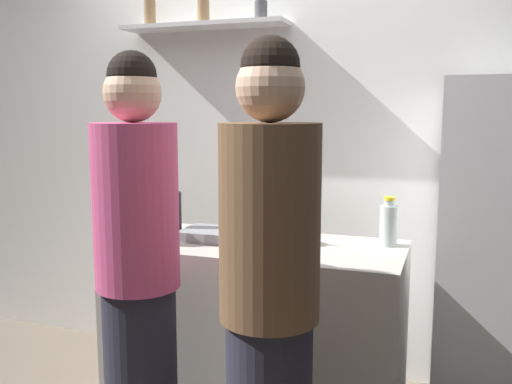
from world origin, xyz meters
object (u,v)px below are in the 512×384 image
object	(u,v)px
baking_pan	(217,235)
person_brown_jacket	(269,303)
person_pink_top	(138,274)
refrigerator	(510,261)
wine_bottle_green_glass	(140,217)
utensil_holder	(289,232)
wine_bottle_pale_glass	(150,208)
wine_bottle_dark_glass	(174,212)
water_bottle_plastic	(389,224)

from	to	relation	value
baking_pan	person_brown_jacket	distance (m)	0.91
person_pink_top	refrigerator	bearing A→B (deg)	135.00
baking_pan	wine_bottle_green_glass	size ratio (longest dim) A/B	0.98
utensil_holder	person_pink_top	xyz separation A→B (m)	(-0.46, -0.62, -0.08)
wine_bottle_pale_glass	wine_bottle_dark_glass	size ratio (longest dim) A/B	0.99
person_brown_jacket	wine_bottle_pale_glass	bearing A→B (deg)	-47.99
wine_bottle_pale_glass	wine_bottle_green_glass	size ratio (longest dim) A/B	0.93
utensil_holder	baking_pan	bearing A→B (deg)	-174.15
wine_bottle_green_glass	water_bottle_plastic	distance (m)	1.18
refrigerator	wine_bottle_dark_glass	size ratio (longest dim) A/B	5.15
refrigerator	wine_bottle_green_glass	bearing A→B (deg)	-163.17
baking_pan	person_pink_top	world-z (taller)	person_pink_top
baking_pan	wine_bottle_dark_glass	xyz separation A→B (m)	(-0.23, -0.00, 0.10)
refrigerator	wine_bottle_green_glass	distance (m)	1.76
baking_pan	wine_bottle_green_glass	distance (m)	0.38
baking_pan	utensil_holder	distance (m)	0.36
wine_bottle_green_glass	person_brown_jacket	bearing A→B (deg)	-33.68
baking_pan	wine_bottle_green_glass	bearing A→B (deg)	-146.80
utensil_holder	person_pink_top	bearing A→B (deg)	-126.45
refrigerator	baking_pan	distance (m)	1.40
wine_bottle_green_glass	wine_bottle_dark_glass	bearing A→B (deg)	69.15
refrigerator	utensil_holder	size ratio (longest dim) A/B	7.90
refrigerator	wine_bottle_dark_glass	bearing A→B (deg)	-169.11
utensil_holder	water_bottle_plastic	world-z (taller)	water_bottle_plastic
baking_pan	water_bottle_plastic	xyz separation A→B (m)	(0.82, 0.15, 0.08)
refrigerator	wine_bottle_green_glass	world-z (taller)	refrigerator
baking_pan	water_bottle_plastic	bearing A→B (deg)	10.58
utensil_holder	wine_bottle_dark_glass	bearing A→B (deg)	-176.12
utensil_holder	wine_bottle_green_glass	bearing A→B (deg)	-160.36
water_bottle_plastic	wine_bottle_green_glass	bearing A→B (deg)	-162.50
water_bottle_plastic	person_brown_jacket	size ratio (longest dim) A/B	0.13
baking_pan	wine_bottle_dark_glass	size ratio (longest dim) A/B	1.04
refrigerator	water_bottle_plastic	distance (m)	0.59
utensil_holder	wine_bottle_green_glass	world-z (taller)	wine_bottle_green_glass
wine_bottle_dark_glass	baking_pan	bearing A→B (deg)	0.80
wine_bottle_pale_glass	person_brown_jacket	size ratio (longest dim) A/B	0.18
baking_pan	person_brown_jacket	size ratio (longest dim) A/B	0.19
person_brown_jacket	refrigerator	bearing A→B (deg)	-134.97
wine_bottle_dark_glass	water_bottle_plastic	xyz separation A→B (m)	(1.05, 0.16, -0.02)
utensil_holder	person_brown_jacket	size ratio (longest dim) A/B	0.12
baking_pan	wine_bottle_dark_glass	distance (m)	0.25
wine_bottle_dark_glass	person_brown_jacket	bearing A→B (deg)	-44.95
refrigerator	wine_bottle_pale_glass	size ratio (longest dim) A/B	5.22
wine_bottle_dark_glass	utensil_holder	bearing A→B (deg)	3.88
wine_bottle_pale_glass	person_pink_top	xyz separation A→B (m)	(0.33, -0.67, -0.14)
wine_bottle_green_glass	utensil_holder	bearing A→B (deg)	19.64
wine_bottle_dark_glass	refrigerator	bearing A→B (deg)	10.89
refrigerator	baking_pan	bearing A→B (deg)	-167.44
utensil_holder	person_pink_top	world-z (taller)	person_pink_top
person_brown_jacket	person_pink_top	distance (m)	0.64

